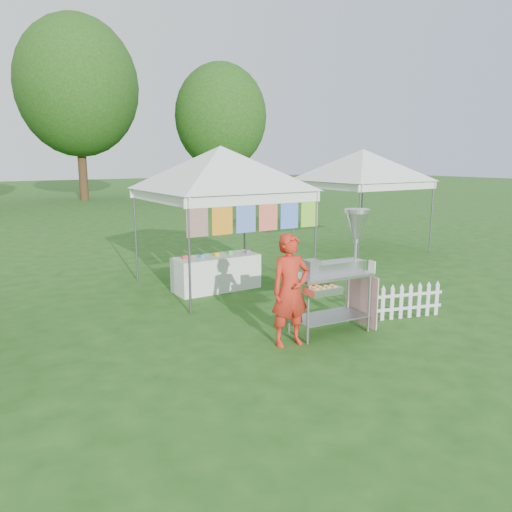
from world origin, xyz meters
TOP-DOWN VIEW (x-y plane):
  - ground at (0.00, 0.00)m, footprint 120.00×120.00m
  - canopy_main at (0.00, 3.49)m, footprint 4.24×4.24m
  - canopy_right at (5.50, 5.00)m, footprint 4.24×4.24m
  - tree_mid at (3.00, 28.00)m, footprint 7.60×7.60m
  - tree_right at (10.00, 22.00)m, footprint 5.60×5.60m
  - donut_cart at (0.24, -0.03)m, footprint 1.47×0.91m
  - vendor at (-0.81, -0.10)m, footprint 0.66×0.47m
  - picket_fence at (1.64, -0.17)m, footprint 1.39×0.41m
  - display_table at (-0.25, 3.29)m, footprint 1.80×0.70m

SIDE VIEW (x-z plane):
  - ground at x=0.00m, z-range 0.00..0.00m
  - picket_fence at x=1.64m, z-range 0.01..0.57m
  - display_table at x=-0.25m, z-range 0.00..0.73m
  - vendor at x=-0.81m, z-range 0.00..1.69m
  - donut_cart at x=0.24m, z-range 0.17..2.13m
  - canopy_main at x=0.00m, z-range 1.26..4.71m
  - canopy_right at x=5.50m, z-range 1.27..4.72m
  - tree_right at x=10.00m, z-range 0.97..9.39m
  - tree_mid at x=3.00m, z-range 1.38..12.90m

